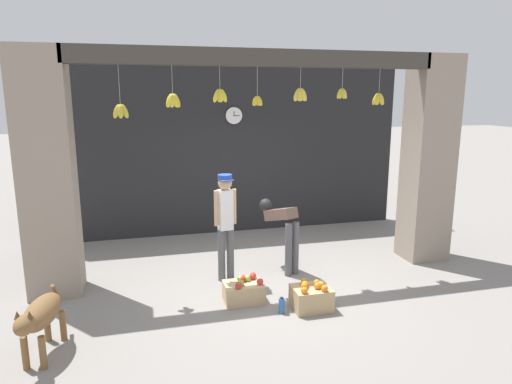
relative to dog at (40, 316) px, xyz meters
name	(u,v)px	position (x,y,z in m)	size (l,w,h in m)	color
ground_plane	(262,280)	(2.82, 1.44, -0.48)	(60.00, 60.00, 0.00)	gray
shop_back_wall	(228,149)	(2.82, 4.10, 1.22)	(7.20, 0.12, 3.40)	#232326
shop_pillar_left	(47,175)	(-0.13, 1.74, 1.22)	(0.70, 0.60, 3.40)	gray
shop_pillar_right	(428,160)	(5.77, 1.74, 1.22)	(0.70, 0.60, 3.40)	gray
storefront_awning	(260,62)	(2.81, 1.56, 2.75)	(5.30, 0.30, 0.95)	#3D3833
dog	(40,316)	(0.00, 0.00, 0.00)	(0.44, 1.06, 0.71)	brown
shopkeeper	(225,219)	(2.29, 1.58, 0.48)	(0.34, 0.28, 1.63)	#56565B
worker_stooping	(282,226)	(3.24, 1.75, 0.25)	(0.48, 0.81, 1.10)	#56565B
fruit_crate_oranges	(311,297)	(3.20, 0.35, -0.31)	(0.49, 0.41, 0.38)	tan
fruit_crate_apples	(244,291)	(2.39, 0.79, -0.33)	(0.53, 0.40, 0.34)	tan
water_bottle	(282,306)	(2.78, 0.32, -0.38)	(0.08, 0.08, 0.22)	#2D60AD
wall_clock	(234,116)	(2.94, 4.03, 1.89)	(0.35, 0.03, 0.35)	black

